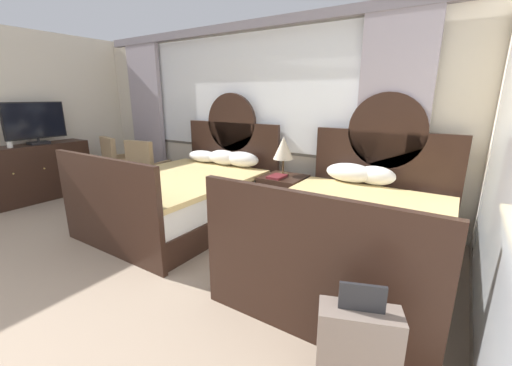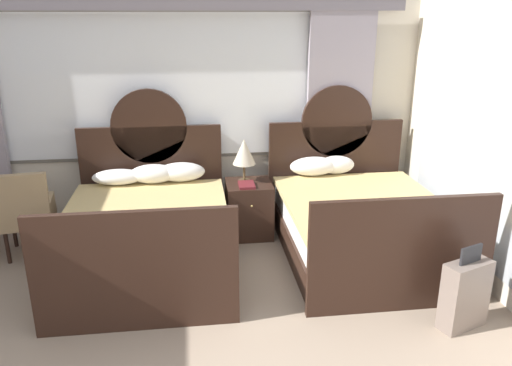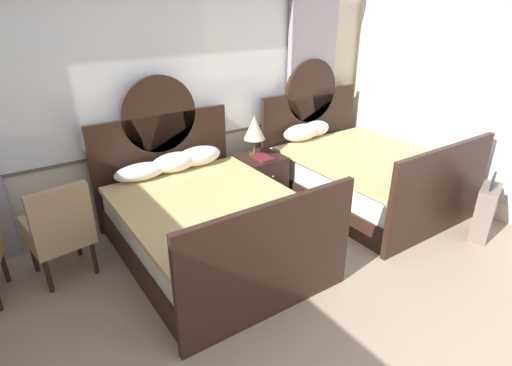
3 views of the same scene
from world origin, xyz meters
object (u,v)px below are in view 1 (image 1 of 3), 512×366
(bed_near_mirror, at_px, (353,233))
(armchair_by_window_centre, at_px, (118,162))
(armchair_by_window_left, at_px, (147,167))
(tv_flatscreen, at_px, (35,123))
(suitcase_on_floor, at_px, (356,358))
(book_on_nightstand, at_px, (277,177))
(dresser_minibar, at_px, (38,172))
(nightstand_between_beds, at_px, (283,200))
(table_lamp_on_nightstand, at_px, (283,148))
(bed_near_window, at_px, (187,194))
(cup_on_dresser, at_px, (10,145))

(bed_near_mirror, xyz_separation_m, armchair_by_window_centre, (-4.35, 0.41, 0.15))
(bed_near_mirror, distance_m, armchair_by_window_left, 3.59)
(tv_flatscreen, height_order, suitcase_on_floor, tv_flatscreen)
(book_on_nightstand, relative_size, dresser_minibar, 0.17)
(nightstand_between_beds, xyz_separation_m, tv_flatscreen, (-3.87, -1.18, 0.93))
(dresser_minibar, xyz_separation_m, suitcase_on_floor, (5.48, -0.83, -0.15))
(dresser_minibar, bearing_deg, table_lamp_on_nightstand, 19.11)
(tv_flatscreen, distance_m, suitcase_on_floor, 5.61)
(book_on_nightstand, distance_m, tv_flatscreen, 4.02)
(bed_near_window, relative_size, suitcase_on_floor, 2.96)
(bed_near_mirror, bearing_deg, book_on_nightstand, 154.86)
(bed_near_mirror, bearing_deg, cup_on_dresser, -169.14)
(bed_near_mirror, bearing_deg, armchair_by_window_left, 173.47)
(cup_on_dresser, bearing_deg, table_lamp_on_nightstand, 23.90)
(table_lamp_on_nightstand, relative_size, book_on_nightstand, 1.96)
(nightstand_between_beds, height_order, dresser_minibar, dresser_minibar)
(cup_on_dresser, bearing_deg, dresser_minibar, 103.40)
(tv_flatscreen, distance_m, cup_on_dresser, 0.52)
(nightstand_between_beds, distance_m, cup_on_dresser, 4.19)
(tv_flatscreen, bearing_deg, bed_near_window, 11.16)
(tv_flatscreen, xyz_separation_m, suitcase_on_floor, (5.45, -0.91, -0.95))
(bed_near_mirror, bearing_deg, nightstand_between_beds, 149.92)
(cup_on_dresser, bearing_deg, armchair_by_window_left, 44.44)
(bed_near_window, xyz_separation_m, table_lamp_on_nightstand, (1.09, 0.71, 0.62))
(table_lamp_on_nightstand, distance_m, book_on_nightstand, 0.38)
(bed_near_mirror, height_order, armchair_by_window_centre, bed_near_mirror)
(armchair_by_window_left, relative_size, suitcase_on_floor, 1.30)
(nightstand_between_beds, height_order, suitcase_on_floor, suitcase_on_floor)
(suitcase_on_floor, bearing_deg, book_on_nightstand, 129.09)
(dresser_minibar, distance_m, armchair_by_window_centre, 1.23)
(table_lamp_on_nightstand, relative_size, dresser_minibar, 0.33)
(book_on_nightstand, relative_size, cup_on_dresser, 2.39)
(table_lamp_on_nightstand, height_order, dresser_minibar, table_lamp_on_nightstand)
(bed_near_window, xyz_separation_m, bed_near_mirror, (2.26, -0.01, -0.01))
(suitcase_on_floor, bearing_deg, bed_near_mirror, 107.28)
(bed_near_mirror, distance_m, dresser_minibar, 5.07)
(cup_on_dresser, relative_size, armchair_by_window_left, 0.11)
(nightstand_between_beds, height_order, cup_on_dresser, cup_on_dresser)
(dresser_minibar, distance_m, suitcase_on_floor, 5.54)
(tv_flatscreen, xyz_separation_m, cup_on_dresser, (0.05, -0.42, -0.30))
(bed_near_window, distance_m, dresser_minibar, 2.84)
(bed_near_window, xyz_separation_m, tv_flatscreen, (-2.74, -0.54, 0.87))
(armchair_by_window_left, height_order, armchair_by_window_centre, same)
(book_on_nightstand, xyz_separation_m, dresser_minibar, (-3.86, -1.16, -0.21))
(bed_near_mirror, distance_m, book_on_nightstand, 1.32)
(suitcase_on_floor, bearing_deg, nightstand_between_beds, 126.96)
(bed_near_window, xyz_separation_m, suitcase_on_floor, (2.71, -1.45, -0.08))
(cup_on_dresser, bearing_deg, tv_flatscreen, 97.34)
(bed_near_mirror, height_order, book_on_nightstand, bed_near_mirror)
(table_lamp_on_nightstand, bearing_deg, nightstand_between_beds, -55.36)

